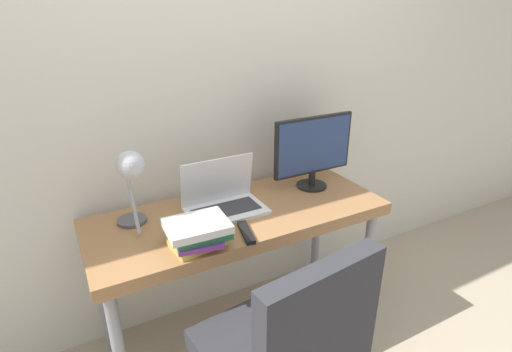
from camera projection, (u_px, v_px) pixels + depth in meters
name	position (u px, v px, depth m)	size (l,w,h in m)	color
wall_back	(207.00, 87.00, 2.00)	(8.00, 0.05, 2.60)	beige
desk	(239.00, 225.00, 1.96)	(1.43, 0.58, 0.76)	#996B42
laptop	(223.00, 200.00, 1.92)	(0.37, 0.24, 0.25)	silver
monitor	(313.00, 149.00, 2.11)	(0.47, 0.17, 0.39)	black
desk_lamp	(131.00, 176.00, 1.62)	(0.13, 0.27, 0.39)	#4C4C51
book_stack	(198.00, 232.00, 1.63)	(0.27, 0.22, 0.12)	gold
tv_remote	(246.00, 232.00, 1.73)	(0.08, 0.18, 0.02)	black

